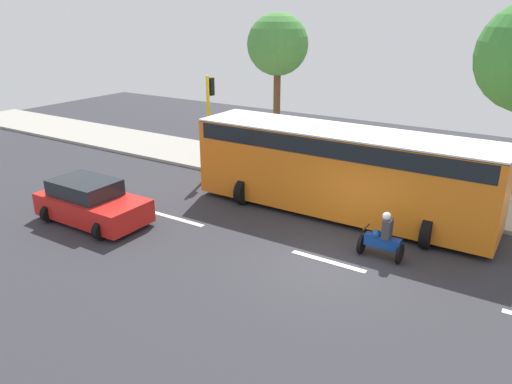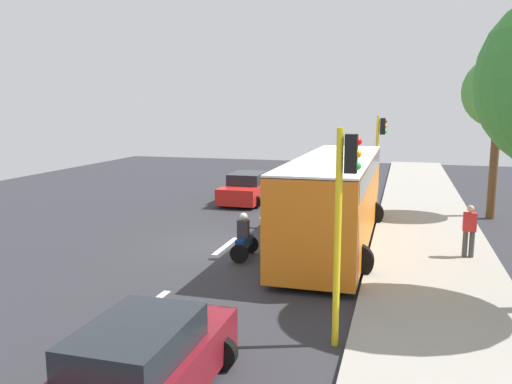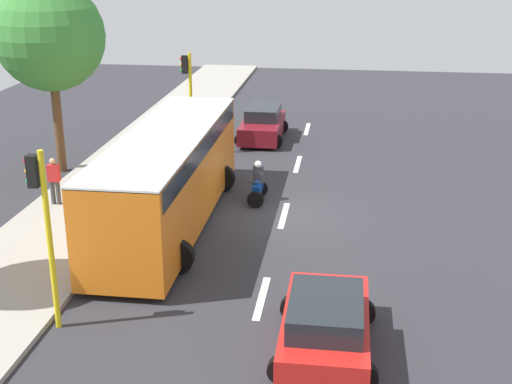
# 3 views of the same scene
# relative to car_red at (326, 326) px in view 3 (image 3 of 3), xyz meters

# --- Properties ---
(ground_plane) EXTENTS (40.00, 60.00, 0.10)m
(ground_plane) POSITION_rel_car_red_xyz_m (1.77, -8.41, -0.76)
(ground_plane) COLOR #2D2D33
(sidewalk) EXTENTS (4.00, 60.00, 0.15)m
(sidewalk) POSITION_rel_car_red_xyz_m (8.77, -8.41, -0.64)
(sidewalk) COLOR #9E998E
(sidewalk) RESTS_ON ground
(lane_stripe_far_north) EXTENTS (0.20, 2.40, 0.01)m
(lane_stripe_far_north) POSITION_rel_car_red_xyz_m (1.77, -20.41, -0.71)
(lane_stripe_far_north) COLOR white
(lane_stripe_far_north) RESTS_ON ground
(lane_stripe_north) EXTENTS (0.20, 2.40, 0.01)m
(lane_stripe_north) POSITION_rel_car_red_xyz_m (1.77, -14.41, -0.71)
(lane_stripe_north) COLOR white
(lane_stripe_north) RESTS_ON ground
(lane_stripe_mid) EXTENTS (0.20, 2.40, 0.01)m
(lane_stripe_mid) POSITION_rel_car_red_xyz_m (1.77, -8.41, -0.71)
(lane_stripe_mid) COLOR white
(lane_stripe_mid) RESTS_ON ground
(lane_stripe_south) EXTENTS (0.20, 2.40, 0.01)m
(lane_stripe_south) POSITION_rel_car_red_xyz_m (1.77, -2.41, -0.71)
(lane_stripe_south) COLOR white
(lane_stripe_south) RESTS_ON ground
(car_red) EXTENTS (2.35, 4.12, 1.52)m
(car_red) POSITION_rel_car_red_xyz_m (0.00, 0.00, 0.00)
(car_red) COLOR red
(car_red) RESTS_ON ground
(car_maroon) EXTENTS (2.23, 4.19, 1.52)m
(car_maroon) POSITION_rel_car_red_xyz_m (3.77, -18.26, -0.00)
(car_maroon) COLOR maroon
(car_maroon) RESTS_ON ground
(city_bus) EXTENTS (3.20, 11.00, 3.16)m
(city_bus) POSITION_rel_car_red_xyz_m (5.45, -7.12, 1.13)
(city_bus) COLOR orange
(city_bus) RESTS_ON ground
(motorcycle) EXTENTS (0.60, 1.30, 1.53)m
(motorcycle) POSITION_rel_car_red_xyz_m (2.85, -9.67, -0.07)
(motorcycle) COLOR black
(motorcycle) RESTS_ON ground
(pedestrian_near_signal) EXTENTS (0.40, 0.24, 1.69)m
(pedestrian_near_signal) POSITION_rel_car_red_xyz_m (9.84, -8.08, 0.35)
(pedestrian_near_signal) COLOR #3F3F3F
(pedestrian_near_signal) RESTS_ON sidewalk
(traffic_light_corner) EXTENTS (0.49, 0.24, 4.50)m
(traffic_light_corner) POSITION_rel_car_red_xyz_m (6.61, -15.20, 2.22)
(traffic_light_corner) COLOR yellow
(traffic_light_corner) RESTS_ON ground
(traffic_light_midblock) EXTENTS (0.49, 0.24, 4.50)m
(traffic_light_midblock) POSITION_rel_car_red_xyz_m (6.61, -0.29, 2.22)
(traffic_light_midblock) COLOR yellow
(traffic_light_midblock) RESTS_ON ground
(street_tree_south) EXTENTS (4.28, 4.28, 7.63)m
(street_tree_south) POSITION_rel_car_red_xyz_m (11.32, -12.19, 4.75)
(street_tree_south) COLOR brown
(street_tree_south) RESTS_ON ground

